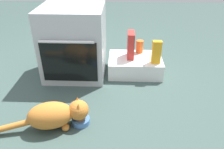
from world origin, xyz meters
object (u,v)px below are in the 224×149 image
at_px(cereal_box, 131,45).
at_px(food_bowl, 81,120).
at_px(pantry_cabinet, 135,65).
at_px(cat, 56,115).
at_px(oven, 74,42).
at_px(sauce_jar, 140,47).
at_px(juice_carton, 156,52).

bearing_deg(cereal_box, food_bowl, -115.74).
xyz_separation_m(food_bowl, cereal_box, (0.41, 0.86, 0.29)).
distance_m(pantry_cabinet, cat, 1.10).
bearing_deg(oven, food_bowl, -77.51).
relative_size(pantry_cabinet, cereal_box, 2.04).
relative_size(cat, sauce_jar, 5.09).
height_order(food_bowl, cat, cat).
relative_size(pantry_cabinet, cat, 0.80).
relative_size(oven, juice_carton, 3.03).
bearing_deg(cat, oven, 75.28).
bearing_deg(juice_carton, cereal_box, 153.34).
bearing_deg(cat, cereal_box, 42.21).
bearing_deg(food_bowl, oven, 102.49).
bearing_deg(pantry_cabinet, oven, -176.14).
bearing_deg(cereal_box, cat, -123.28).
distance_m(food_bowl, sauce_jar, 1.13).
xyz_separation_m(cereal_box, sauce_jar, (0.11, 0.13, -0.07)).
relative_size(pantry_cabinet, juice_carton, 2.38).
height_order(pantry_cabinet, cat, cat).
relative_size(food_bowl, sauce_jar, 1.02).
xyz_separation_m(cereal_box, juice_carton, (0.26, -0.13, -0.02)).
distance_m(oven, juice_carton, 0.85).
bearing_deg(juice_carton, food_bowl, -132.52).
relative_size(cereal_box, sauce_jar, 2.00).
bearing_deg(oven, pantry_cabinet, 3.86).
xyz_separation_m(pantry_cabinet, cat, (-0.65, -0.89, 0.03)).
bearing_deg(food_bowl, cereal_box, 64.26).
distance_m(oven, cereal_box, 0.59).
distance_m(pantry_cabinet, juice_carton, 0.31).
distance_m(cereal_box, juice_carton, 0.29).
height_order(food_bowl, cereal_box, cereal_box).
distance_m(cat, juice_carton, 1.16).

